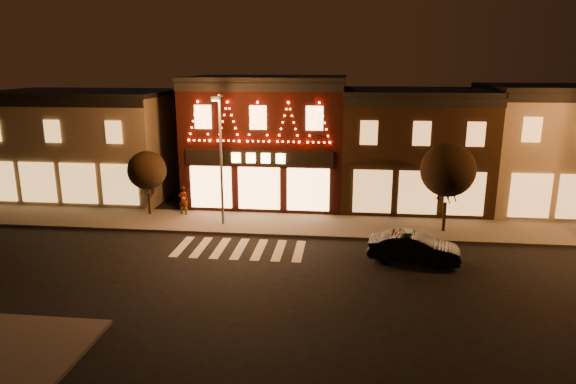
# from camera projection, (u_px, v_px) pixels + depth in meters

# --- Properties ---
(ground) EXTENTS (120.00, 120.00, 0.00)m
(ground) POSITION_uv_depth(u_px,v_px,m) (221.00, 282.00, 21.72)
(ground) COLOR black
(ground) RESTS_ON ground
(sidewalk_far) EXTENTS (44.00, 4.00, 0.15)m
(sidewalk_far) POSITION_uv_depth(u_px,v_px,m) (288.00, 225.00, 29.19)
(sidewalk_far) COLOR #47423D
(sidewalk_far) RESTS_ON ground
(building_left) EXTENTS (12.20, 8.28, 7.30)m
(building_left) POSITION_uv_depth(u_px,v_px,m) (87.00, 143.00, 35.72)
(building_left) COLOR #6C5F4C
(building_left) RESTS_ON ground
(building_pulp) EXTENTS (10.20, 8.34, 8.30)m
(building_pulp) POSITION_uv_depth(u_px,v_px,m) (269.00, 139.00, 34.16)
(building_pulp) COLOR black
(building_pulp) RESTS_ON ground
(building_right_a) EXTENTS (9.20, 8.28, 7.50)m
(building_right_a) POSITION_uv_depth(u_px,v_px,m) (412.00, 147.00, 33.24)
(building_right_a) COLOR #362212
(building_right_a) RESTS_ON ground
(building_right_b) EXTENTS (9.20, 8.28, 7.80)m
(building_right_b) POSITION_uv_depth(u_px,v_px,m) (556.00, 147.00, 32.22)
(building_right_b) COLOR #6C5F4C
(building_right_b) RESTS_ON ground
(streetlamp_mid) EXTENTS (0.51, 1.69, 7.34)m
(streetlamp_mid) POSITION_uv_depth(u_px,v_px,m) (220.00, 150.00, 27.87)
(streetlamp_mid) COLOR #59595E
(streetlamp_mid) RESTS_ON sidewalk_far
(tree_left) EXTENTS (2.32, 2.32, 3.88)m
(tree_left) POSITION_uv_depth(u_px,v_px,m) (147.00, 170.00, 30.39)
(tree_left) COLOR black
(tree_left) RESTS_ON sidewalk_far
(tree_right) EXTENTS (2.92, 2.92, 4.88)m
(tree_right) POSITION_uv_depth(u_px,v_px,m) (448.00, 170.00, 27.07)
(tree_right) COLOR black
(tree_right) RESTS_ON sidewalk_far
(dark_sedan) EXTENTS (4.39, 2.08, 1.39)m
(dark_sedan) POSITION_uv_depth(u_px,v_px,m) (414.00, 248.00, 23.73)
(dark_sedan) COLOR black
(dark_sedan) RESTS_ON ground
(pedestrian) EXTENTS (0.69, 0.50, 1.76)m
(pedestrian) POSITION_uv_depth(u_px,v_px,m) (183.00, 200.00, 30.77)
(pedestrian) COLOR gray
(pedestrian) RESTS_ON sidewalk_far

